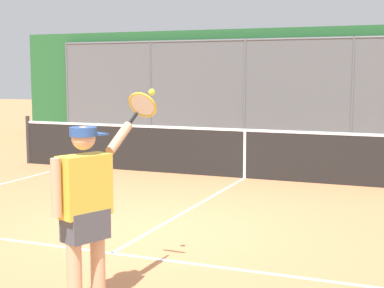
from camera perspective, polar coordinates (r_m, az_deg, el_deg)
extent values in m
plane|color=#C67A4C|center=(7.75, -3.83, -8.32)|extent=(60.00, 60.00, 0.00)
cube|color=white|center=(6.85, -7.74, -10.40)|extent=(6.17, 0.05, 0.01)
cube|color=white|center=(9.10, 0.36, -5.98)|extent=(0.05, 5.16, 0.01)
cylinder|color=#565B60|center=(15.62, 15.24, 4.63)|extent=(0.07, 0.07, 2.95)
cylinder|color=#565B60|center=(16.21, 5.13, 4.92)|extent=(0.07, 0.07, 2.95)
cylinder|color=#565B60|center=(17.25, -4.02, 5.05)|extent=(0.07, 0.07, 2.95)
cylinder|color=#565B60|center=(18.68, -11.95, 5.06)|extent=(0.07, 0.07, 2.95)
cylinder|color=#565B60|center=(15.87, 10.20, 9.97)|extent=(14.28, 0.05, 0.05)
cube|color=#565B60|center=(15.86, 10.09, 4.79)|extent=(14.28, 0.02, 2.95)
cube|color=#235B2D|center=(16.49, 10.57, 5.34)|extent=(17.28, 0.90, 3.23)
cube|color=#ADADA8|center=(15.79, 9.85, -0.31)|extent=(15.28, 0.18, 0.15)
cylinder|color=#2D2D2D|center=(13.74, -15.55, 0.41)|extent=(0.09, 0.09, 1.07)
cube|color=black|center=(11.42, 5.13, -1.06)|extent=(10.06, 0.02, 0.91)
cube|color=white|center=(11.36, 5.15, 1.34)|extent=(10.06, 0.04, 0.05)
cube|color=white|center=(11.42, 5.13, -1.06)|extent=(0.05, 0.04, 0.91)
cylinder|color=tan|center=(5.18, -11.32, -10.98)|extent=(0.13, 0.13, 0.73)
cylinder|color=tan|center=(5.32, -9.10, -10.45)|extent=(0.13, 0.13, 0.73)
cube|color=#474C56|center=(5.17, -10.27, -7.71)|extent=(0.35, 0.44, 0.26)
cube|color=gold|center=(5.10, -10.35, -3.97)|extent=(0.36, 0.50, 0.53)
cylinder|color=tan|center=(4.94, -13.00, -4.13)|extent=(0.08, 0.08, 0.49)
cylinder|color=tan|center=(5.34, -7.05, 0.57)|extent=(0.11, 0.37, 0.28)
sphere|color=tan|center=(5.04, -10.45, 0.56)|extent=(0.20, 0.20, 0.20)
cylinder|color=#284C93|center=(5.03, -10.46, 1.18)|extent=(0.30, 0.30, 0.08)
cube|color=#284C93|center=(5.10, -9.44, 0.94)|extent=(0.23, 0.23, 0.02)
cylinder|color=black|center=(5.52, -5.77, 2.39)|extent=(0.04, 0.17, 0.13)
torus|color=gold|center=(5.67, -4.80, 3.78)|extent=(0.30, 0.20, 0.26)
cylinder|color=silver|center=(5.67, -4.80, 3.78)|extent=(0.26, 0.15, 0.21)
sphere|color=#CCDB33|center=(5.82, -3.91, 5.03)|extent=(0.07, 0.07, 0.07)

